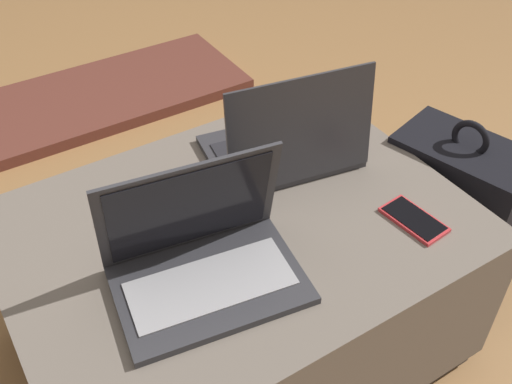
# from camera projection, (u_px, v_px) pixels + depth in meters

# --- Properties ---
(ground_plane) EXTENTS (14.00, 14.00, 0.00)m
(ground_plane) POSITION_uv_depth(u_px,v_px,m) (241.00, 345.00, 1.55)
(ground_plane) COLOR #9E7042
(ottoman) EXTENTS (0.97, 0.72, 0.44)m
(ottoman) POSITION_uv_depth(u_px,v_px,m) (239.00, 290.00, 1.41)
(ottoman) COLOR #3D3832
(ottoman) RESTS_ON ground_plane
(laptop_near) EXTENTS (0.38, 0.29, 0.24)m
(laptop_near) POSITION_uv_depth(u_px,v_px,m) (203.00, 258.00, 1.12)
(laptop_near) COLOR #333338
(laptop_near) RESTS_ON ottoman
(laptop_far) EXTENTS (0.38, 0.31, 0.26)m
(laptop_far) POSITION_uv_depth(u_px,v_px,m) (286.00, 144.00, 1.38)
(laptop_far) COLOR #333338
(laptop_far) RESTS_ON ottoman
(cell_phone) EXTENTS (0.09, 0.15, 0.01)m
(cell_phone) POSITION_uv_depth(u_px,v_px,m) (414.00, 220.00, 1.26)
(cell_phone) COLOR red
(cell_phone) RESTS_ON ottoman
(backpack) EXTENTS (0.31, 0.37, 0.53)m
(backpack) POSITION_uv_depth(u_px,v_px,m) (450.00, 215.00, 1.60)
(backpack) COLOR black
(backpack) RESTS_ON ground_plane
(fireplace_hearth) EXTENTS (1.40, 0.50, 0.04)m
(fireplace_hearth) POSITION_uv_depth(u_px,v_px,m) (71.00, 105.00, 2.37)
(fireplace_hearth) COLOR brown
(fireplace_hearth) RESTS_ON ground_plane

